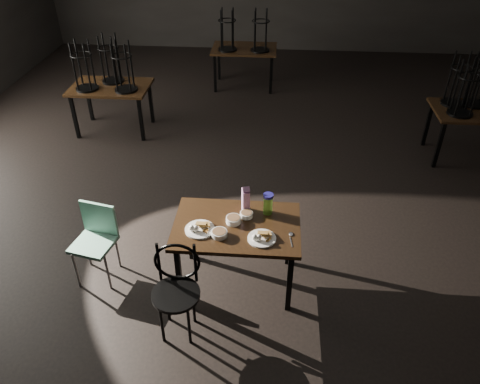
# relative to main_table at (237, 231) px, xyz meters

# --- Properties ---
(room) EXTENTS (12.00, 12.04, 3.22)m
(room) POSITION_rel_main_table_xyz_m (0.07, 1.53, 1.66)
(room) COLOR black
(room) RESTS_ON ground
(main_table) EXTENTS (1.20, 0.80, 0.75)m
(main_table) POSITION_rel_main_table_xyz_m (0.00, 0.00, 0.00)
(main_table) COLOR black
(main_table) RESTS_ON ground
(plate_left) EXTENTS (0.28, 0.28, 0.09)m
(plate_left) POSITION_rel_main_table_xyz_m (-0.34, -0.11, 0.10)
(plate_left) COLOR white
(plate_left) RESTS_ON main_table
(plate_right) EXTENTS (0.26, 0.26, 0.08)m
(plate_right) POSITION_rel_main_table_xyz_m (0.24, -0.19, 0.10)
(plate_right) COLOR white
(plate_right) RESTS_ON main_table
(bowl_near) EXTENTS (0.14, 0.14, 0.06)m
(bowl_near) POSITION_rel_main_table_xyz_m (-0.03, 0.04, 0.11)
(bowl_near) COLOR white
(bowl_near) RESTS_ON main_table
(bowl_far) EXTENTS (0.13, 0.13, 0.05)m
(bowl_far) POSITION_rel_main_table_xyz_m (0.08, 0.13, 0.11)
(bowl_far) COLOR white
(bowl_far) RESTS_ON main_table
(bowl_big) EXTENTS (0.15, 0.15, 0.05)m
(bowl_big) POSITION_rel_main_table_xyz_m (-0.14, -0.17, 0.11)
(bowl_big) COLOR white
(bowl_big) RESTS_ON main_table
(juice_carton) EXTENTS (0.09, 0.09, 0.28)m
(juice_carton) POSITION_rel_main_table_xyz_m (0.07, 0.23, 0.21)
(juice_carton) COLOR #871877
(juice_carton) RESTS_ON main_table
(water_bottle) EXTENTS (0.13, 0.13, 0.22)m
(water_bottle) POSITION_rel_main_table_xyz_m (0.29, 0.21, 0.19)
(water_bottle) COLOR #7FD13D
(water_bottle) RESTS_ON main_table
(spoon) EXTENTS (0.05, 0.21, 0.01)m
(spoon) POSITION_rel_main_table_xyz_m (0.51, -0.11, 0.08)
(spoon) COLOR silver
(spoon) RESTS_ON main_table
(bentwood_chair) EXTENTS (0.43, 0.43, 0.90)m
(bentwood_chair) POSITION_rel_main_table_xyz_m (-0.48, -0.59, -0.14)
(bentwood_chair) COLOR black
(bentwood_chair) RESTS_ON ground
(school_chair) EXTENTS (0.45, 0.45, 0.82)m
(school_chair) POSITION_rel_main_table_xyz_m (-1.42, 0.03, -0.17)
(school_chair) COLOR #669F88
(school_chair) RESTS_ON ground
(bg_table_left) EXTENTS (1.20, 0.80, 1.48)m
(bg_table_left) POSITION_rel_main_table_xyz_m (-2.24, 3.21, 0.11)
(bg_table_left) COLOR black
(bg_table_left) RESTS_ON ground
(bg_table_right) EXTENTS (1.20, 0.80, 1.48)m
(bg_table_right) POSITION_rel_main_table_xyz_m (3.10, 2.79, 0.13)
(bg_table_right) COLOR black
(bg_table_right) RESTS_ON ground
(bg_table_far) EXTENTS (1.20, 0.80, 1.48)m
(bg_table_far) POSITION_rel_main_table_xyz_m (-0.31, 5.19, 0.08)
(bg_table_far) COLOR black
(bg_table_far) RESTS_ON ground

